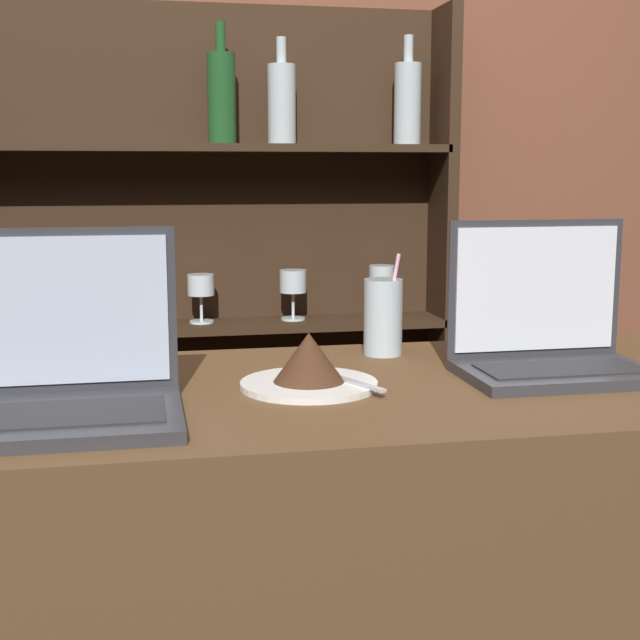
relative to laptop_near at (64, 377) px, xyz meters
The scene contains 6 objects.
back_wall 1.24m from the laptop_near, 77.07° to the left, with size 7.00×0.06×2.70m.
back_shelf 1.15m from the laptop_near, 76.34° to the left, with size 1.33×0.18×1.83m.
laptop_near is the anchor object (origin of this frame).
laptop_far 0.78m from the laptop_near, ahead, with size 0.31×0.20×0.25m.
cake_plate 0.37m from the laptop_near, 15.16° to the left, with size 0.22×0.22×0.09m.
water_glass 0.63m from the laptop_near, 30.66° to the left, with size 0.07×0.07×0.19m.
Camera 1 is at (-0.16, -1.02, 1.41)m, focal length 50.00 mm.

